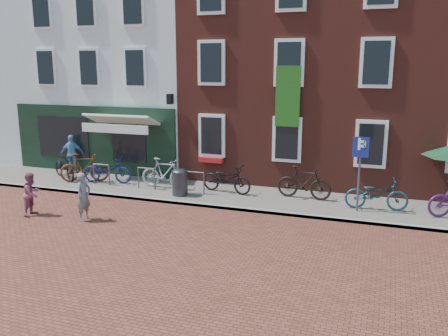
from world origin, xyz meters
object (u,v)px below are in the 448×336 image
(parking_sign, at_px, (360,160))
(boy, at_px, (32,194))
(bicycle_2, at_px, (107,170))
(bicycle_5, at_px, (304,183))
(cafe_person, at_px, (72,154))
(bicycle_0, at_px, (64,166))
(bicycle_6, at_px, (376,194))
(bicycle_1, at_px, (84,168))
(bicycle_4, at_px, (227,179))
(litter_bin, at_px, (180,181))
(woman, at_px, (84,197))
(bicycle_3, at_px, (164,173))

(parking_sign, height_order, boy, parking_sign)
(bicycle_2, height_order, bicycle_5, bicycle_5)
(boy, xyz_separation_m, cafe_person, (-2.31, 5.16, 0.23))
(bicycle_0, relative_size, bicycle_6, 1.00)
(boy, xyz_separation_m, bicycle_1, (-0.81, 3.89, -0.02))
(bicycle_0, xyz_separation_m, bicycle_6, (12.34, -0.19, 0.00))
(bicycle_4, height_order, bicycle_5, bicycle_5)
(cafe_person, bearing_deg, litter_bin, 140.97)
(bicycle_1, bearing_deg, woman, -170.06)
(woman, height_order, bicycle_0, woman)
(parking_sign, distance_m, cafe_person, 12.29)
(bicycle_1, relative_size, bicycle_4, 0.97)
(boy, relative_size, bicycle_6, 0.70)
(litter_bin, bearing_deg, parking_sign, 1.67)
(litter_bin, distance_m, bicycle_5, 4.44)
(bicycle_2, height_order, bicycle_3, bicycle_3)
(bicycle_3, height_order, bicycle_4, bicycle_3)
(boy, distance_m, bicycle_3, 4.88)
(cafe_person, relative_size, bicycle_6, 0.83)
(bicycle_6, bearing_deg, parking_sign, 116.08)
(bicycle_0, distance_m, bicycle_1, 1.15)
(cafe_person, distance_m, bicycle_6, 12.79)
(cafe_person, bearing_deg, boy, 91.70)
(parking_sign, relative_size, bicycle_6, 1.22)
(bicycle_1, relative_size, bicycle_2, 0.97)
(cafe_person, distance_m, bicycle_1, 1.98)
(litter_bin, distance_m, woman, 3.72)
(bicycle_3, height_order, bicycle_6, bicycle_3)
(parking_sign, xyz_separation_m, bicycle_2, (-9.68, 0.49, -1.15))
(bicycle_0, xyz_separation_m, bicycle_4, (7.05, 0.17, 0.00))
(bicycle_0, bearing_deg, bicycle_2, -59.55)
(bicycle_1, bearing_deg, bicycle_0, 53.84)
(bicycle_3, distance_m, bicycle_5, 5.29)
(boy, height_order, cafe_person, cafe_person)
(litter_bin, distance_m, boy, 4.97)
(parking_sign, bearing_deg, bicycle_5, 155.55)
(bicycle_3, bearing_deg, bicycle_1, 94.27)
(boy, distance_m, bicycle_5, 9.10)
(cafe_person, relative_size, bicycle_1, 0.86)
(woman, xyz_separation_m, cafe_person, (-4.21, 5.06, 0.17))
(litter_bin, xyz_separation_m, bicycle_6, (6.77, 0.54, -0.02))
(bicycle_5, bearing_deg, litter_bin, 108.25)
(boy, distance_m, bicycle_4, 6.67)
(litter_bin, height_order, bicycle_6, bicycle_6)
(bicycle_3, bearing_deg, parking_sign, -93.07)
(bicycle_0, xyz_separation_m, bicycle_2, (2.10, -0.05, 0.00))
(cafe_person, relative_size, bicycle_5, 0.86)
(bicycle_4, bearing_deg, bicycle_6, -83.73)
(litter_bin, distance_m, cafe_person, 6.22)
(litter_bin, height_order, bicycle_1, bicycle_1)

